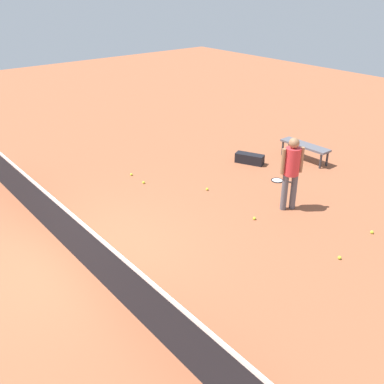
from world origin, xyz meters
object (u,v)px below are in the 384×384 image
Objects in this scene: tennis_ball_stray_right at (131,174)px; equipment_bag at (248,158)px; tennis_ball_near_player at (207,189)px; courtside_bench at (305,147)px; tennis_racket_near_player at (278,180)px; tennis_ball_baseline at (372,232)px; player_near_side at (292,168)px; tennis_ball_stray_left at (254,218)px; tennis_ball_by_net at (144,182)px; tennis_ball_midcourt at (340,258)px.

equipment_bag is at bearing -113.71° from tennis_ball_stray_right.
tennis_ball_near_player and tennis_ball_stray_right have the same top height.
tennis_ball_stray_right is 4.99m from courtside_bench.
tennis_ball_near_player is (0.74, 1.81, 0.02)m from tennis_racket_near_player.
tennis_ball_near_player is 2.19m from tennis_ball_stray_right.
tennis_ball_stray_right is at bearing 45.86° from tennis_racket_near_player.
equipment_bag reaches higher than tennis_ball_baseline.
tennis_ball_stray_left is (0.12, 0.96, -0.98)m from player_near_side.
player_near_side is at bearing -155.19° from tennis_ball_stray_right.
tennis_ball_by_net is at bearing 15.27° from tennis_ball_stray_left.
courtside_bench is (1.53, -3.65, 0.38)m from tennis_ball_stray_left.
tennis_ball_baseline is at bearing -160.62° from tennis_ball_near_player.
player_near_side reaches higher than tennis_ball_midcourt.
courtside_bench reaches higher than tennis_ball_stray_left.
tennis_ball_near_player is 3.52m from courtside_bench.
player_near_side is 3.21m from courtside_bench.
tennis_ball_near_player and tennis_ball_baseline have the same top height.
tennis_ball_by_net is at bearing 70.87° from courtside_bench.
tennis_ball_by_net is (1.33, 1.01, 0.00)m from tennis_ball_near_player.
equipment_bag is at bearing -73.45° from tennis_ball_near_player.
tennis_racket_near_player is at bearing -41.36° from player_near_side.
tennis_ball_by_net is at bearing 10.91° from tennis_ball_midcourt.
courtside_bench is (3.47, -2.19, 0.38)m from tennis_ball_baseline.
player_near_side reaches higher than courtside_bench.
tennis_ball_near_player is 1.00× the size of tennis_ball_stray_left.
tennis_ball_baseline is (-2.96, 0.50, 0.02)m from tennis_racket_near_player.
tennis_ball_near_player is 0.08× the size of equipment_bag.
player_near_side is 25.76× the size of tennis_ball_stray_left.
tennis_ball_baseline is 4.12m from courtside_bench.
tennis_ball_midcourt is at bearing 95.11° from tennis_ball_baseline.
player_near_side is 2.32m from tennis_ball_midcourt.
tennis_ball_stray_right is at bearing -2.68° from tennis_ball_by_net.
tennis_ball_near_player is at bearing -0.20° from tennis_ball_midcourt.
courtside_bench reaches higher than tennis_ball_midcourt.
tennis_racket_near_player is 3.01m from tennis_ball_baseline.
tennis_ball_baseline is at bearing 147.79° from courtside_bench.
tennis_ball_by_net is at bearing 177.32° from tennis_ball_stray_right.
tennis_ball_midcourt is at bearing 179.80° from tennis_ball_near_player.
equipment_bag is (1.36, -0.27, 0.13)m from tennis_racket_near_player.
courtside_bench is (3.59, -3.50, 0.38)m from tennis_ball_midcourt.
tennis_racket_near_player is 8.92× the size of tennis_ball_midcourt.
tennis_racket_near_player is 3.49m from tennis_ball_by_net.
equipment_bag is (-0.71, -3.09, 0.11)m from tennis_ball_by_net.
player_near_side reaches higher than equipment_bag.
tennis_ball_midcourt is 4.91m from equipment_bag.
tennis_ball_near_player is at bearing -5.21° from tennis_ball_stray_left.
tennis_ball_by_net and tennis_ball_stray_right have the same top height.
player_near_side reaches higher than tennis_ball_by_net.
courtside_bench is at bearing -58.46° from player_near_side.
tennis_racket_near_player is 8.92× the size of tennis_ball_near_player.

